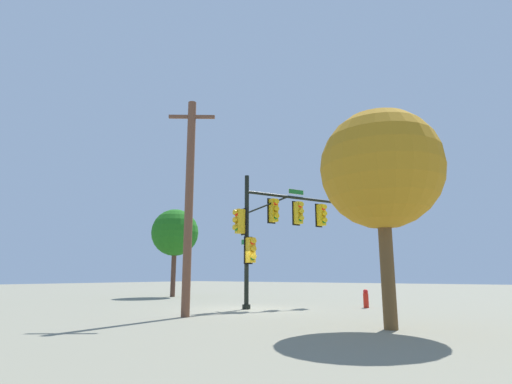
{
  "coord_description": "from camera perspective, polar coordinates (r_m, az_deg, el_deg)",
  "views": [
    {
      "loc": [
        -14.81,
        -11.04,
        1.47
      ],
      "look_at": [
        1.42,
        0.49,
        5.54
      ],
      "focal_mm": 28.54,
      "sensor_mm": 36.0,
      "label": 1
    }
  ],
  "objects": [
    {
      "name": "fire_hydrant",
      "position": [
        19.91,
        15.15,
        -14.22
      ],
      "size": [
        0.33,
        0.24,
        0.83
      ],
      "color": "red",
      "rests_on": "ground_plane"
    },
    {
      "name": "ground_plane",
      "position": [
        18.53,
        -1.37,
        -16.11
      ],
      "size": [
        120.0,
        120.0,
        0.0
      ],
      "primitive_type": "plane",
      "color": "gray"
    },
    {
      "name": "tree_mid",
      "position": [
        12.63,
        17.12,
        3.02
      ],
      "size": [
        3.58,
        3.58,
        6.36
      ],
      "color": "brown",
      "rests_on": "ground_plane"
    },
    {
      "name": "utility_pole",
      "position": [
        15.51,
        -9.37,
        -1.29
      ],
      "size": [
        1.17,
        1.52,
        8.17
      ],
      "color": "brown",
      "rests_on": "ground_plane"
    },
    {
      "name": "tree_near",
      "position": [
        29.49,
        -11.29,
        -5.63
      ],
      "size": [
        3.29,
        3.29,
        6.07
      ],
      "color": "brown",
      "rests_on": "ground_plane"
    },
    {
      "name": "signal_pole_assembly",
      "position": [
        19.32,
        2.49,
        -4.45
      ],
      "size": [
        5.46,
        2.55,
        6.03
      ],
      "color": "black",
      "rests_on": "ground_plane"
    }
  ]
}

